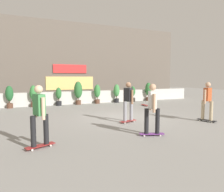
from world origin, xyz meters
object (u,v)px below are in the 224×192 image
object	(u,v)px
skater_far_right	(128,100)
skater_mid_plaza	(39,113)
potted_plant_4	(97,93)
potted_plant_6	(133,94)
skateboard_near_camera	(145,105)
potted_plant_7	(148,90)
skater_far_left	(152,107)
potted_plant_0	(9,95)
potted_plant_5	(117,92)
skater_by_wall_right	(207,100)
potted_plant_3	(78,91)
potted_plant_2	(59,96)
potted_plant_1	(33,95)

from	to	relation	value
skater_far_right	skater_mid_plaza	xyz separation A→B (m)	(-3.71, -1.88, 0.00)
potted_plant_4	skater_mid_plaza	size ratio (longest dim) A/B	0.81
potted_plant_6	skateboard_near_camera	xyz separation A→B (m)	(-0.52, -2.50, -0.57)
potted_plant_7	skater_far_left	distance (m)	10.37
potted_plant_0	skater_mid_plaza	world-z (taller)	skater_mid_plaza
potted_plant_0	skater_mid_plaza	xyz separation A→B (m)	(0.97, -8.46, 0.15)
potted_plant_0	potted_plant_5	size ratio (longest dim) A/B	1.01
skater_by_wall_right	skateboard_near_camera	size ratio (longest dim) A/B	2.07
potted_plant_5	skater_mid_plaza	bearing A→B (deg)	-126.63
potted_plant_3	potted_plant_5	xyz separation A→B (m)	(2.95, 0.00, -0.17)
skater_mid_plaza	potted_plant_0	bearing A→B (deg)	96.53
potted_plant_2	skater_mid_plaza	size ratio (longest dim) A/B	0.72
potted_plant_2	skateboard_near_camera	distance (m)	5.79
potted_plant_0	skater_far_right	world-z (taller)	skater_far_right
skater_mid_plaza	skateboard_near_camera	bearing A→B (deg)	39.67
potted_plant_4	skater_far_left	world-z (taller)	skater_far_left
potted_plant_4	skater_far_right	bearing A→B (deg)	-98.93
skater_by_wall_right	skater_mid_plaza	distance (m)	6.89
potted_plant_2	skater_far_left	world-z (taller)	skater_far_left
potted_plant_2	potted_plant_5	world-z (taller)	potted_plant_5
potted_plant_6	skater_mid_plaza	world-z (taller)	skater_mid_plaza
potted_plant_0	potted_plant_7	xyz separation A→B (m)	(10.08, 0.00, 0.06)
potted_plant_2	potted_plant_3	world-z (taller)	potted_plant_3
skater_far_right	skater_far_left	bearing A→B (deg)	-97.23
potted_plant_3	potted_plant_7	size ratio (longest dim) A/B	1.10
potted_plant_5	potted_plant_6	bearing A→B (deg)	0.00
potted_plant_6	skater_far_right	world-z (taller)	skater_far_right
potted_plant_3	skater_mid_plaza	xyz separation A→B (m)	(-3.34, -8.46, -0.00)
potted_plant_1	potted_plant_3	world-z (taller)	potted_plant_3
potted_plant_5	potted_plant_6	xyz separation A→B (m)	(1.41, 0.00, -0.14)
potted_plant_1	potted_plant_3	size ratio (longest dim) A/B	0.86
potted_plant_1	skater_far_left	bearing A→B (deg)	-70.78
potted_plant_3	potted_plant_6	xyz separation A→B (m)	(4.36, 0.00, -0.31)
potted_plant_0	skateboard_near_camera	world-z (taller)	potted_plant_0
potted_plant_0	potted_plant_3	xyz separation A→B (m)	(4.31, 0.00, 0.16)
potted_plant_1	skater_by_wall_right	bearing A→B (deg)	-50.47
potted_plant_4	skater_mid_plaza	distance (m)	9.70
potted_plant_5	skater_mid_plaza	world-z (taller)	skater_mid_plaza
potted_plant_5	skater_far_left	size ratio (longest dim) A/B	0.81
potted_plant_5	skater_mid_plaza	xyz separation A→B (m)	(-6.29, -8.46, 0.17)
potted_plant_6	potted_plant_7	distance (m)	1.43
skater_far_right	skater_far_left	world-z (taller)	same
potted_plant_5	potted_plant_7	bearing A→B (deg)	-0.00
potted_plant_3	skater_far_right	bearing A→B (deg)	-86.79
potted_plant_6	skater_far_right	size ratio (longest dim) A/B	0.70
potted_plant_2	potted_plant_5	distance (m)	4.29
potted_plant_1	potted_plant_2	size ratio (longest dim) A/B	1.13
potted_plant_4	potted_plant_7	distance (m)	4.37
potted_plant_7	skateboard_near_camera	size ratio (longest dim) A/B	1.78
skater_mid_plaza	skater_by_wall_right	bearing A→B (deg)	5.34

